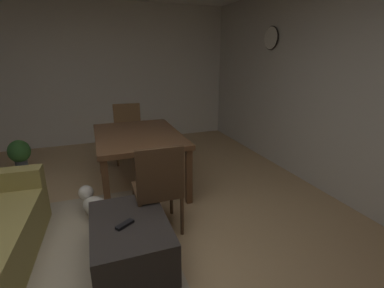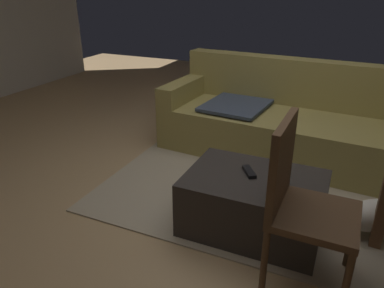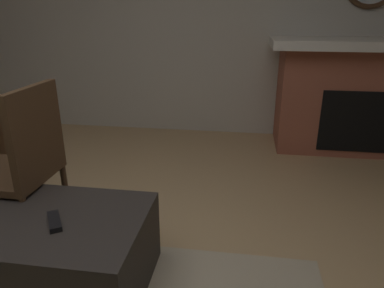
{
  "view_description": "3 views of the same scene",
  "coord_description": "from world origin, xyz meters",
  "px_view_note": "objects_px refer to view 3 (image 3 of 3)",
  "views": [
    {
      "loc": [
        -1.78,
        -0.1,
        1.71
      ],
      "look_at": [
        0.25,
        -0.85,
        1.01
      ],
      "focal_mm": 25.96,
      "sensor_mm": 36.0,
      "label": 1
    },
    {
      "loc": [
        0.74,
        -2.34,
        1.55
      ],
      "look_at": [
        0.08,
        -0.89,
        0.84
      ],
      "focal_mm": 34.27,
      "sensor_mm": 36.0,
      "label": 2
    },
    {
      "loc": [
        -0.6,
        1.0,
        1.28
      ],
      "look_at": [
        -0.38,
        -0.49,
        0.72
      ],
      "focal_mm": 33.23,
      "sensor_mm": 36.0,
      "label": 3
    }
  ],
  "objects_px": {
    "tv_remote": "(54,221)",
    "dining_chair_west": "(23,160)",
    "ottoman_coffee_table": "(54,253)",
    "fireplace": "(364,95)"
  },
  "relations": [
    {
      "from": "tv_remote",
      "to": "fireplace",
      "type": "bearing_deg",
      "value": -164.09
    },
    {
      "from": "tv_remote",
      "to": "dining_chair_west",
      "type": "xyz_separation_m",
      "value": [
        0.37,
        -0.37,
        0.12
      ]
    },
    {
      "from": "ottoman_coffee_table",
      "to": "tv_remote",
      "type": "bearing_deg",
      "value": 144.26
    },
    {
      "from": "dining_chair_west",
      "to": "tv_remote",
      "type": "bearing_deg",
      "value": 134.98
    },
    {
      "from": "fireplace",
      "to": "tv_remote",
      "type": "height_order",
      "value": "fireplace"
    },
    {
      "from": "ottoman_coffee_table",
      "to": "fireplace",
      "type": "bearing_deg",
      "value": -131.71
    },
    {
      "from": "fireplace",
      "to": "dining_chair_west",
      "type": "xyz_separation_m",
      "value": [
        2.3,
        1.9,
        -0.01
      ]
    },
    {
      "from": "tv_remote",
      "to": "dining_chair_west",
      "type": "distance_m",
      "value": 0.54
    },
    {
      "from": "fireplace",
      "to": "ottoman_coffee_table",
      "type": "relative_size",
      "value": 2.04
    },
    {
      "from": "ottoman_coffee_table",
      "to": "dining_chair_west",
      "type": "bearing_deg",
      "value": -46.39
    }
  ]
}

